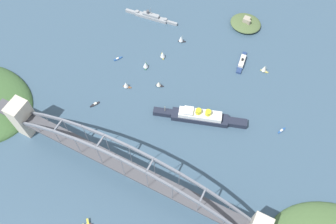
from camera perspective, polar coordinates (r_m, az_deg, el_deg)
The scene contains 15 objects.
ground_plane at distance 345.45m, azimuth -6.17°, elevation -10.95°, with size 1400.00×1400.00×0.00m, color #385166.
harbor_arch_bridge at distance 321.70m, azimuth -6.59°, elevation -9.41°, with size 312.38×20.50×63.82m.
ocean_liner at distance 368.21m, azimuth 5.42°, elevation -0.75°, with size 99.40×38.62×18.65m.
naval_cruiser at distance 465.14m, azimuth -2.92°, elevation 15.68°, with size 72.71×11.05×17.59m.
harbor_ferry_steamer at distance 422.61m, azimuth 12.24°, elevation 8.17°, with size 9.64×33.88×8.43m.
fort_island_mid_harbor at distance 465.34m, azimuth 12.86°, elevation 14.29°, with size 39.59×35.94×13.82m.
small_boat_0 at distance 434.57m, azimuth 2.21°, elevation 12.15°, with size 9.75×7.07×11.15m.
small_boat_1 at distance 393.62m, azimuth -7.05°, elevation 4.56°, with size 10.06×6.57×10.03m.
small_boat_2 at distance 419.39m, azimuth 15.83°, elevation 7.03°, with size 9.86×5.58×11.55m.
small_boat_3 at distance 423.32m, azimuth -8.37°, elevation 8.82°, with size 7.52×10.24×2.16m.
small_boat_4 at distance 389.19m, azimuth -12.12°, elevation 1.29°, with size 7.36×10.88×2.36m.
small_boat_5 at distance 408.51m, azimuth -3.78°, elevation 7.87°, with size 7.71×9.99×10.50m.
small_boat_6 at distance 383.71m, azimuth 18.47°, elevation -2.95°, with size 6.01×10.22×2.36m.
small_boat_7 at distance 417.70m, azimuth -0.90°, elevation 9.57°, with size 8.38×9.60×10.46m.
small_boat_8 at distance 392.36m, azimuth -1.56°, elevation 4.74°, with size 9.50×6.33×8.51m.
Camera 1 is at (85.02, -86.68, 323.41)m, focal length 36.43 mm.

